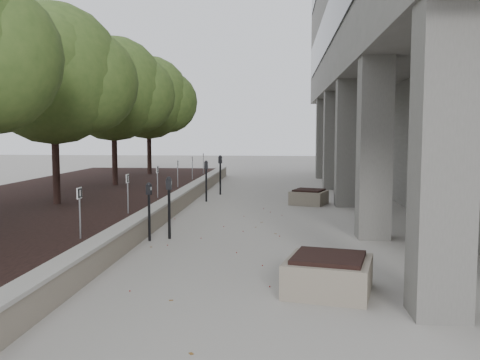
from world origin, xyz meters
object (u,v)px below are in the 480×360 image
(crabapple_tree_3, at_px, (54,104))
(parking_meter_2, at_px, (149,212))
(parking_meter_4, at_px, (206,181))
(planter_back, at_px, (309,197))
(crabapple_tree_5, at_px, (149,115))
(planter_front, at_px, (328,274))
(parking_meter_5, at_px, (220,175))
(crabapple_tree_4, at_px, (114,111))
(parking_meter_3, at_px, (169,208))

(crabapple_tree_3, bearing_deg, parking_meter_2, -39.87)
(parking_meter_4, relative_size, planter_back, 1.33)
(crabapple_tree_5, xyz_separation_m, parking_meter_4, (3.60, -6.33, -2.42))
(crabapple_tree_5, xyz_separation_m, planter_front, (6.87, -16.13, -2.84))
(crabapple_tree_5, xyz_separation_m, parking_meter_2, (3.30, -12.76, -2.48))
(planter_front, bearing_deg, parking_meter_5, 104.43)
(crabapple_tree_3, height_order, planter_front, crabapple_tree_3)
(crabapple_tree_3, xyz_separation_m, planter_back, (7.04, 3.30, -2.87))
(parking_meter_5, bearing_deg, parking_meter_4, -84.14)
(planter_back, bearing_deg, crabapple_tree_5, 136.40)
(crabapple_tree_5, height_order, parking_meter_4, crabapple_tree_5)
(parking_meter_4, relative_size, parking_meter_5, 0.94)
(crabapple_tree_4, bearing_deg, crabapple_tree_5, 90.00)
(parking_meter_4, xyz_separation_m, planter_front, (3.27, -9.81, -0.42))
(parking_meter_5, bearing_deg, crabapple_tree_5, 144.21)
(crabapple_tree_4, xyz_separation_m, planter_front, (6.87, -11.13, -2.84))
(parking_meter_3, xyz_separation_m, planter_front, (3.19, -3.64, -0.42))
(crabapple_tree_3, distance_m, parking_meter_2, 4.96)
(crabapple_tree_3, xyz_separation_m, parking_meter_3, (3.68, -2.49, -2.42))
(parking_meter_2, height_order, planter_front, parking_meter_2)
(crabapple_tree_3, distance_m, parking_meter_5, 7.24)
(crabapple_tree_3, bearing_deg, crabapple_tree_5, 90.00)
(crabapple_tree_5, bearing_deg, parking_meter_4, -60.38)
(parking_meter_4, bearing_deg, planter_front, -69.55)
(parking_meter_3, distance_m, planter_back, 6.71)
(planter_front, height_order, planter_back, planter_front)
(crabapple_tree_4, height_order, planter_front, crabapple_tree_4)
(crabapple_tree_3, height_order, parking_meter_4, crabapple_tree_3)
(crabapple_tree_3, relative_size, parking_meter_2, 4.23)
(crabapple_tree_5, xyz_separation_m, parking_meter_5, (3.84, -4.34, -2.37))
(crabapple_tree_3, bearing_deg, planter_front, -41.76)
(planter_back, bearing_deg, parking_meter_3, -120.11)
(parking_meter_3, distance_m, planter_front, 4.86)
(crabapple_tree_4, distance_m, planter_back, 7.79)
(crabapple_tree_4, height_order, crabapple_tree_5, same)
(crabapple_tree_4, relative_size, planter_front, 4.51)
(parking_meter_2, bearing_deg, parking_meter_4, 103.13)
(crabapple_tree_5, xyz_separation_m, parking_meter_3, (3.68, -12.49, -2.42))
(crabapple_tree_4, height_order, planter_back, crabapple_tree_4)
(crabapple_tree_3, distance_m, crabapple_tree_5, 10.00)
(parking_meter_2, xyz_separation_m, planter_back, (3.74, 6.05, -0.40))
(crabapple_tree_4, relative_size, crabapple_tree_5, 1.00)
(crabapple_tree_5, relative_size, parking_meter_3, 3.90)
(parking_meter_5, distance_m, planter_front, 12.19)
(crabapple_tree_3, height_order, planter_back, crabapple_tree_3)
(crabapple_tree_5, relative_size, parking_meter_2, 4.23)
(parking_meter_2, distance_m, parking_meter_4, 6.43)
(parking_meter_2, relative_size, parking_meter_5, 0.86)
(crabapple_tree_5, height_order, planter_back, crabapple_tree_5)
(crabapple_tree_4, bearing_deg, parking_meter_2, -66.96)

